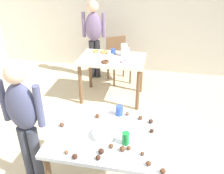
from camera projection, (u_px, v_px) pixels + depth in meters
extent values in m
cube|color=beige|center=(139.00, 9.00, 4.83)|extent=(6.40, 0.10, 2.60)
cube|color=silver|center=(110.00, 135.00, 2.32)|extent=(1.13, 0.82, 0.04)
cylinder|color=brown|center=(75.00, 135.00, 2.89)|extent=(0.06, 0.06, 0.71)
cylinder|color=brown|center=(161.00, 147.00, 2.72)|extent=(0.06, 0.06, 0.71)
cube|color=silver|center=(112.00, 59.00, 4.01)|extent=(1.07, 0.72, 0.04)
cylinder|color=brown|center=(80.00, 85.00, 4.01)|extent=(0.06, 0.06, 0.71)
cylinder|color=brown|center=(138.00, 90.00, 3.85)|extent=(0.06, 0.06, 0.71)
cylinder|color=brown|center=(90.00, 70.00, 4.52)|extent=(0.06, 0.06, 0.71)
cylinder|color=brown|center=(141.00, 74.00, 4.36)|extent=(0.06, 0.06, 0.71)
cube|color=brown|center=(119.00, 61.00, 4.70)|extent=(0.55, 0.55, 0.04)
cube|color=brown|center=(116.00, 47.00, 4.73)|extent=(0.34, 0.23, 0.42)
cylinder|color=brown|center=(130.00, 74.00, 4.72)|extent=(0.04, 0.04, 0.41)
cylinder|color=brown|center=(114.00, 77.00, 4.61)|extent=(0.04, 0.04, 0.41)
cylinder|color=brown|center=(124.00, 67.00, 5.00)|extent=(0.04, 0.04, 0.41)
cylinder|color=brown|center=(108.00, 70.00, 4.89)|extent=(0.04, 0.04, 0.41)
cylinder|color=#383D4C|center=(27.00, 154.00, 2.61)|extent=(0.11, 0.11, 0.72)
cylinder|color=#383D4C|center=(37.00, 156.00, 2.58)|extent=(0.11, 0.11, 0.72)
ellipsoid|color=#4C5175|center=(22.00, 107.00, 2.30)|extent=(0.33, 0.22, 0.51)
sphere|color=beige|center=(14.00, 73.00, 2.13)|extent=(0.20, 0.20, 0.20)
cylinder|color=#4C5175|center=(3.00, 101.00, 2.32)|extent=(0.07, 0.07, 0.44)
cylinder|color=#4C5175|center=(39.00, 106.00, 2.24)|extent=(0.07, 0.07, 0.44)
cylinder|color=#28282D|center=(98.00, 59.00, 4.90)|extent=(0.11, 0.11, 0.77)
cylinder|color=#28282D|center=(92.00, 59.00, 4.90)|extent=(0.11, 0.11, 0.77)
ellipsoid|color=slate|center=(94.00, 27.00, 4.59)|extent=(0.35, 0.24, 0.55)
sphere|color=beige|center=(93.00, 6.00, 4.40)|extent=(0.21, 0.21, 0.21)
cylinder|color=slate|center=(104.00, 25.00, 4.56)|extent=(0.08, 0.08, 0.46)
cylinder|color=slate|center=(84.00, 25.00, 4.57)|extent=(0.08, 0.08, 0.46)
cylinder|color=white|center=(104.00, 134.00, 2.26)|extent=(0.21, 0.21, 0.06)
cylinder|color=#198438|center=(126.00, 138.00, 2.16)|extent=(0.07, 0.07, 0.12)
cube|color=silver|center=(75.00, 129.00, 2.36)|extent=(0.17, 0.02, 0.01)
cylinder|color=#3351B2|center=(119.00, 111.00, 2.56)|extent=(0.08, 0.08, 0.11)
sphere|color=brown|center=(143.00, 154.00, 2.06)|extent=(0.04, 0.04, 0.04)
sphere|color=#3D2319|center=(101.00, 151.00, 2.07)|extent=(0.05, 0.05, 0.05)
sphere|color=#3D2319|center=(75.00, 156.00, 2.02)|extent=(0.05, 0.05, 0.05)
sphere|color=brown|center=(111.00, 146.00, 2.13)|extent=(0.04, 0.04, 0.04)
sphere|color=brown|center=(163.00, 171.00, 1.89)|extent=(0.05, 0.05, 0.05)
sphere|color=brown|center=(98.00, 116.00, 2.53)|extent=(0.05, 0.05, 0.05)
sphere|color=#3D2319|center=(98.00, 158.00, 2.01)|extent=(0.04, 0.04, 0.04)
sphere|color=brown|center=(66.00, 152.00, 2.07)|extent=(0.04, 0.04, 0.04)
sphere|color=brown|center=(127.00, 114.00, 2.57)|extent=(0.04, 0.04, 0.04)
sphere|color=brown|center=(149.00, 163.00, 1.96)|extent=(0.04, 0.04, 0.04)
sphere|color=brown|center=(129.00, 148.00, 2.11)|extent=(0.04, 0.04, 0.04)
sphere|color=#3D2319|center=(151.00, 121.00, 2.45)|extent=(0.05, 0.05, 0.05)
sphere|color=brown|center=(140.00, 118.00, 2.50)|extent=(0.05, 0.05, 0.05)
sphere|color=brown|center=(62.00, 125.00, 2.40)|extent=(0.05, 0.05, 0.05)
sphere|color=#3D2319|center=(152.00, 131.00, 2.32)|extent=(0.04, 0.04, 0.04)
sphere|color=brown|center=(123.00, 149.00, 2.10)|extent=(0.05, 0.05, 0.05)
cylinder|color=white|center=(124.00, 50.00, 4.04)|extent=(0.11, 0.11, 0.20)
cylinder|color=white|center=(127.00, 51.00, 4.17)|extent=(0.08, 0.08, 0.10)
cylinder|color=#3351B2|center=(113.00, 52.00, 4.11)|extent=(0.08, 0.08, 0.10)
torus|color=brown|center=(105.00, 62.00, 3.81)|extent=(0.13, 0.13, 0.04)
torus|color=gold|center=(104.00, 52.00, 4.19)|extent=(0.13, 0.13, 0.04)
torus|color=gold|center=(96.00, 51.00, 4.22)|extent=(0.11, 0.11, 0.03)
torus|color=white|center=(110.00, 56.00, 4.04)|extent=(0.14, 0.14, 0.04)
torus|color=pink|center=(124.00, 61.00, 3.83)|extent=(0.12, 0.12, 0.03)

